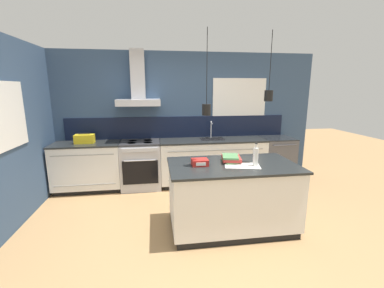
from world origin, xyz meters
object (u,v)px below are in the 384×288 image
object	(u,v)px
dishwasher	(276,159)
bottle_on_island	(256,156)
book_stack	(231,159)
yellow_toolbox	(85,139)
oven_range	(141,165)
red_supply_box	(200,162)

from	to	relation	value
dishwasher	bottle_on_island	bearing A→B (deg)	-123.67
book_stack	yellow_toolbox	bearing A→B (deg)	145.35
bottle_on_island	book_stack	size ratio (longest dim) A/B	0.88
oven_range	dishwasher	size ratio (longest dim) A/B	1.00
oven_range	bottle_on_island	world-z (taller)	bottle_on_island
book_stack	yellow_toolbox	size ratio (longest dim) A/B	1.03
oven_range	dishwasher	distance (m)	2.77
oven_range	book_stack	xyz separation A→B (m)	(1.30, -1.58, 0.50)
bottle_on_island	yellow_toolbox	xyz separation A→B (m)	(-2.56, 1.82, -0.05)
book_stack	bottle_on_island	bearing A→B (deg)	-41.68
oven_range	bottle_on_island	distance (m)	2.46
dishwasher	red_supply_box	bearing A→B (deg)	-138.77
oven_range	yellow_toolbox	distance (m)	1.13
book_stack	yellow_toolbox	xyz separation A→B (m)	(-2.30, 1.59, 0.03)
red_supply_box	yellow_toolbox	size ratio (longest dim) A/B	0.62
oven_range	red_supply_box	bearing A→B (deg)	-63.10
yellow_toolbox	red_supply_box	bearing A→B (deg)	-42.25
dishwasher	book_stack	bearing A→B (deg)	-132.79
bottle_on_island	red_supply_box	size ratio (longest dim) A/B	1.45
oven_range	red_supply_box	world-z (taller)	red_supply_box
bottle_on_island	dishwasher	bearing A→B (deg)	56.33
book_stack	red_supply_box	xyz separation A→B (m)	(-0.45, -0.09, -0.01)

